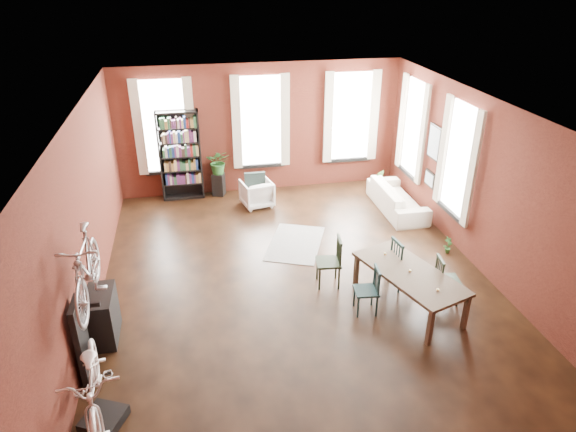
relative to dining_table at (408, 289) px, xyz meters
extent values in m
plane|color=black|center=(-1.67, 1.03, -0.34)|extent=(9.00, 9.00, 0.00)
cube|color=white|center=(-1.67, 1.03, 2.86)|extent=(7.00, 9.00, 0.04)
cube|color=#441711|center=(-1.67, 5.53, 1.26)|extent=(7.00, 0.04, 3.20)
cube|color=#441711|center=(-1.67, -3.47, 1.26)|extent=(7.00, 0.04, 3.20)
cube|color=#441711|center=(-5.17, 1.03, 1.26)|extent=(0.04, 9.00, 3.20)
cube|color=#441711|center=(1.83, 1.03, 1.26)|extent=(0.04, 9.00, 3.20)
cube|color=white|center=(-3.97, 5.50, 1.46)|extent=(1.00, 0.04, 2.20)
cube|color=#BEB399|center=(-3.97, 5.43, 1.46)|extent=(1.40, 0.06, 2.30)
cube|color=white|center=(-1.67, 5.50, 1.46)|extent=(1.00, 0.04, 2.20)
cube|color=#BEB399|center=(-1.67, 5.43, 1.46)|extent=(1.40, 0.06, 2.30)
cube|color=white|center=(0.63, 5.50, 1.46)|extent=(1.00, 0.04, 2.20)
cube|color=#BEB399|center=(0.63, 5.43, 1.46)|extent=(1.40, 0.06, 2.30)
cube|color=white|center=(1.80, 2.03, 1.46)|extent=(0.04, 1.00, 2.20)
cube|color=#BEB399|center=(1.73, 2.03, 1.46)|extent=(0.06, 1.40, 2.30)
cube|color=white|center=(1.80, 4.23, 1.46)|extent=(0.04, 1.00, 2.20)
cube|color=#BEB399|center=(1.73, 4.23, 1.46)|extent=(0.06, 1.40, 2.30)
cube|color=black|center=(1.79, 3.13, 1.46)|extent=(0.04, 0.55, 0.75)
cube|color=black|center=(1.79, 3.13, 0.61)|extent=(0.04, 0.45, 0.35)
cube|color=#4D3E2E|center=(0.00, 0.00, 0.00)|extent=(1.51, 2.19, 0.68)
cube|color=#1A3639|center=(-0.75, -0.01, 0.07)|extent=(0.42, 0.42, 0.83)
cube|color=black|center=(-1.15, 0.90, 0.12)|extent=(0.48, 0.48, 0.93)
cube|color=black|center=(0.71, 0.00, 0.09)|extent=(0.45, 0.45, 0.86)
cube|color=#183533|center=(0.18, 0.59, 0.13)|extent=(0.49, 0.49, 0.95)
cube|color=black|center=(-3.67, 5.33, 0.76)|extent=(1.00, 0.32, 2.20)
imported|color=silver|center=(-1.95, 4.50, 0.01)|extent=(0.81, 0.78, 0.71)
imported|color=beige|center=(1.28, 3.63, 0.07)|extent=(0.61, 2.08, 0.81)
cube|color=black|center=(-1.42, 2.48, -0.34)|extent=(1.57, 1.91, 0.01)
cube|color=black|center=(-4.77, -1.62, -0.27)|extent=(0.63, 0.63, 0.14)
cube|color=black|center=(-5.07, -0.77, 0.31)|extent=(0.16, 0.60, 1.30)
cube|color=black|center=(-4.95, 0.13, 0.06)|extent=(0.40, 0.80, 0.80)
cube|color=black|center=(-2.80, 5.33, -0.06)|extent=(0.36, 0.36, 0.57)
imported|color=#386227|center=(1.14, 4.66, -0.20)|extent=(0.37, 0.65, 0.29)
imported|color=#295D25|center=(1.52, 1.51, -0.28)|extent=(0.32, 0.40, 0.13)
imported|color=silver|center=(-4.81, -1.61, 0.75)|extent=(0.82, 1.10, 1.91)
imported|color=#A5A8AD|center=(-4.82, -0.77, 1.79)|extent=(0.47, 1.00, 1.66)
imported|color=#255B24|center=(-2.77, 5.34, 0.47)|extent=(0.67, 0.72, 0.49)
camera|label=1|loc=(-3.37, -6.69, 4.95)|focal=32.00mm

